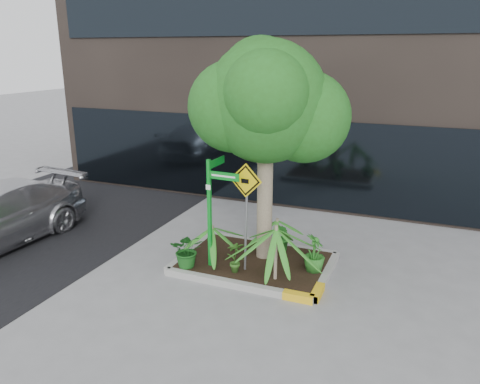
% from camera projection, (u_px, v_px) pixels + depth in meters
% --- Properties ---
extents(ground, '(80.00, 80.00, 0.00)m').
position_uv_depth(ground, '(241.00, 270.00, 10.22)').
color(ground, gray).
rests_on(ground, ground).
extents(asphalt_road, '(7.00, 80.00, 0.01)m').
position_uv_depth(asphalt_road, '(18.00, 229.00, 12.57)').
color(asphalt_road, black).
rests_on(asphalt_road, ground).
extents(planter, '(3.35, 2.36, 0.15)m').
position_uv_depth(planter, '(256.00, 262.00, 10.35)').
color(planter, '#9E9E99').
rests_on(planter, ground).
extents(tree, '(3.28, 2.91, 4.92)m').
position_uv_depth(tree, '(266.00, 102.00, 9.59)').
color(tree, tan).
rests_on(tree, ground).
extents(palm_front, '(1.30, 1.30, 1.44)m').
position_uv_depth(palm_front, '(276.00, 229.00, 9.20)').
color(palm_front, tan).
rests_on(palm_front, ground).
extents(palm_left, '(0.90, 0.90, 1.00)m').
position_uv_depth(palm_left, '(212.00, 228.00, 10.20)').
color(palm_left, tan).
rests_on(palm_left, ground).
extents(palm_back, '(0.86, 0.86, 0.95)m').
position_uv_depth(palm_back, '(277.00, 220.00, 10.72)').
color(palm_back, tan).
rests_on(palm_back, ground).
extents(shrub_a, '(0.90, 0.90, 0.77)m').
position_uv_depth(shrub_a, '(188.00, 250.00, 9.94)').
color(shrub_a, '#175118').
rests_on(shrub_a, planter).
extents(shrub_b, '(0.54, 0.54, 0.80)m').
position_uv_depth(shrub_b, '(314.00, 253.00, 9.75)').
color(shrub_b, '#277021').
rests_on(shrub_b, planter).
extents(shrub_c, '(0.52, 0.52, 0.70)m').
position_uv_depth(shrub_c, '(235.00, 256.00, 9.71)').
color(shrub_c, '#31621E').
rests_on(shrub_c, planter).
extents(shrub_d, '(0.52, 0.52, 0.67)m').
position_uv_depth(shrub_d, '(283.00, 237.00, 10.73)').
color(shrub_d, '#20681E').
rests_on(shrub_d, planter).
extents(street_sign_post, '(0.74, 0.73, 2.49)m').
position_uv_depth(street_sign_post, '(213.00, 204.00, 9.74)').
color(street_sign_post, '#0D9624').
rests_on(street_sign_post, ground).
extents(cattle_sign, '(0.71, 0.15, 2.31)m').
position_uv_depth(cattle_sign, '(246.00, 199.00, 9.50)').
color(cattle_sign, slate).
rests_on(cattle_sign, ground).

